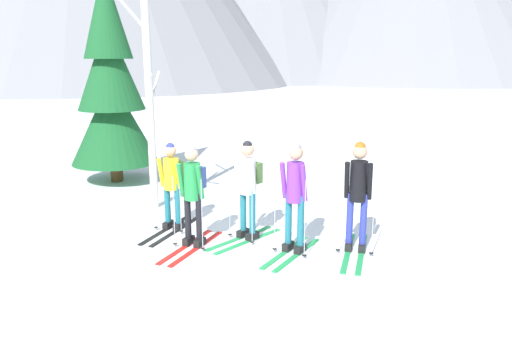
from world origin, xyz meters
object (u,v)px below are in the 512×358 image
(skier_in_green, at_px, (193,190))
(skier_in_black, at_px, (358,190))
(skier_in_white, at_px, (248,184))
(skier_in_yellow, at_px, (172,182))
(birch_tree_tall, at_px, (149,101))
(skier_in_purple, at_px, (295,192))
(pine_tree_near, at_px, (111,88))

(skier_in_green, xyz_separation_m, skier_in_black, (2.69, 0.41, 0.07))
(skier_in_white, height_order, skier_in_black, skier_in_black)
(skier_in_yellow, xyz_separation_m, birch_tree_tall, (-0.93, 1.19, 1.36))
(skier_in_white, xyz_separation_m, skier_in_purple, (0.89, -0.44, 0.03))
(skier_in_white, bearing_deg, skier_in_green, -146.15)
(skier_in_white, xyz_separation_m, birch_tree_tall, (-2.42, 1.35, 1.27))
(skier_in_yellow, height_order, birch_tree_tall, birch_tree_tall)
(skier_in_yellow, xyz_separation_m, skier_in_green, (0.67, -0.71, 0.07))
(skier_in_white, bearing_deg, skier_in_black, -4.20)
(skier_in_purple, bearing_deg, birch_tree_tall, 151.65)
(skier_in_black, xyz_separation_m, birch_tree_tall, (-4.30, 1.49, 1.22))
(skier_in_green, height_order, skier_in_black, skier_in_black)
(birch_tree_tall, bearing_deg, skier_in_green, -49.70)
(skier_in_green, height_order, skier_in_purple, skier_in_purple)
(skier_in_white, relative_size, skier_in_black, 0.96)
(skier_in_black, height_order, pine_tree_near, pine_tree_near)
(skier_in_yellow, bearing_deg, birch_tree_tall, 128.16)
(skier_in_green, height_order, pine_tree_near, pine_tree_near)
(skier_in_white, distance_m, pine_tree_near, 5.60)
(pine_tree_near, distance_m, birch_tree_tall, 2.71)
(skier_in_purple, xyz_separation_m, skier_in_black, (0.99, 0.30, 0.03))
(skier_in_purple, bearing_deg, skier_in_yellow, 165.85)
(skier_in_green, relative_size, skier_in_black, 0.95)
(skier_in_yellow, relative_size, pine_tree_near, 0.33)
(skier_in_green, distance_m, skier_in_black, 2.72)
(skier_in_white, bearing_deg, pine_tree_near, 143.17)
(birch_tree_tall, bearing_deg, skier_in_black, -19.07)
(skier_in_green, bearing_deg, skier_in_purple, 3.61)
(skier_in_yellow, xyz_separation_m, skier_in_white, (1.49, -0.16, 0.09))
(skier_in_purple, xyz_separation_m, pine_tree_near, (-5.23, 3.69, 1.36))
(skier_in_white, xyz_separation_m, pine_tree_near, (-4.34, 3.25, 1.39))
(skier_in_purple, xyz_separation_m, birch_tree_tall, (-3.31, 1.78, 1.25))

